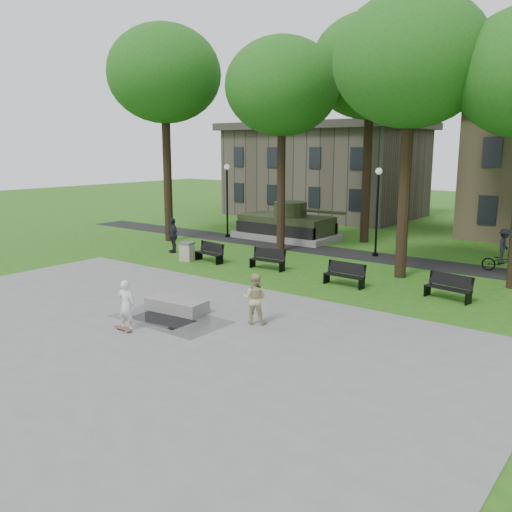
% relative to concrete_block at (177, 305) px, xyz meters
% --- Properties ---
extents(ground, '(120.00, 120.00, 0.00)m').
position_rel_concrete_block_xyz_m(ground, '(0.71, 1.40, -0.24)').
color(ground, '#1F5614').
rests_on(ground, ground).
extents(plaza, '(22.00, 16.00, 0.02)m').
position_rel_concrete_block_xyz_m(plaza, '(0.71, -3.60, -0.23)').
color(plaza, gray).
rests_on(plaza, ground).
extents(footpath, '(44.00, 2.60, 0.01)m').
position_rel_concrete_block_xyz_m(footpath, '(0.71, 13.40, -0.24)').
color(footpath, black).
rests_on(footpath, ground).
extents(building_left, '(15.00, 10.00, 7.20)m').
position_rel_concrete_block_xyz_m(building_left, '(-10.29, 27.90, 3.35)').
color(building_left, '#4C443D').
rests_on(building_left, ground).
extents(tree_0, '(6.80, 6.80, 12.97)m').
position_rel_concrete_block_xyz_m(tree_0, '(-11.29, 10.40, 9.78)').
color(tree_0, black).
rests_on(tree_0, ground).
extents(tree_1, '(6.20, 6.20, 11.63)m').
position_rel_concrete_block_xyz_m(tree_1, '(-3.79, 11.90, 8.71)').
color(tree_1, black).
rests_on(tree_1, ground).
extents(tree_2, '(6.60, 6.60, 12.16)m').
position_rel_concrete_block_xyz_m(tree_2, '(4.21, 9.90, 9.07)').
color(tree_2, black).
rests_on(tree_2, ground).
extents(tree_4, '(7.20, 7.20, 13.50)m').
position_rel_concrete_block_xyz_m(tree_4, '(-1.29, 17.40, 10.15)').
color(tree_4, black).
rests_on(tree_4, ground).
extents(lamp_left, '(0.36, 0.36, 4.73)m').
position_rel_concrete_block_xyz_m(lamp_left, '(-9.29, 13.70, 2.55)').
color(lamp_left, black).
rests_on(lamp_left, ground).
extents(lamp_mid, '(0.36, 0.36, 4.73)m').
position_rel_concrete_block_xyz_m(lamp_mid, '(1.21, 13.70, 2.55)').
color(lamp_mid, black).
rests_on(lamp_mid, ground).
extents(tank_monument, '(7.45, 3.40, 2.40)m').
position_rel_concrete_block_xyz_m(tank_monument, '(-5.74, 15.40, 0.61)').
color(tank_monument, gray).
rests_on(tank_monument, ground).
extents(puddle, '(2.20, 1.20, 0.00)m').
position_rel_concrete_block_xyz_m(puddle, '(0.28, -0.97, -0.22)').
color(puddle, black).
rests_on(puddle, plaza).
extents(concrete_block, '(2.29, 1.21, 0.45)m').
position_rel_concrete_block_xyz_m(concrete_block, '(0.00, 0.00, 0.00)').
color(concrete_block, gray).
rests_on(concrete_block, plaza).
extents(skateboard, '(0.79, 0.25, 0.07)m').
position_rel_concrete_block_xyz_m(skateboard, '(0.11, -2.50, -0.19)').
color(skateboard, brown).
rests_on(skateboard, plaza).
extents(skateboarder, '(0.68, 0.54, 1.63)m').
position_rel_concrete_block_xyz_m(skateboarder, '(0.13, -2.35, 0.59)').
color(skateboarder, silver).
rests_on(skateboarder, plaza).
extents(friend_watching, '(1.00, 0.90, 1.70)m').
position_rel_concrete_block_xyz_m(friend_watching, '(3.03, 0.64, 0.62)').
color(friend_watching, tan).
rests_on(friend_watching, plaza).
extents(pedestrian_walker, '(1.23, 0.89, 1.94)m').
position_rel_concrete_block_xyz_m(pedestrian_walker, '(-8.24, 7.78, 0.73)').
color(pedestrian_walker, '#20212B').
rests_on(pedestrian_walker, ground).
extents(cyclist, '(1.89, 1.08, 2.08)m').
position_rel_concrete_block_xyz_m(cyclist, '(7.65, 13.76, 0.61)').
color(cyclist, black).
rests_on(cyclist, ground).
extents(park_bench_0, '(1.85, 0.82, 1.00)m').
position_rel_concrete_block_xyz_m(park_bench_0, '(-4.89, 7.16, 0.28)').
color(park_bench_0, black).
rests_on(park_bench_0, ground).
extents(park_bench_1, '(1.82, 0.61, 1.00)m').
position_rel_concrete_block_xyz_m(park_bench_1, '(-1.50, 7.59, 0.28)').
color(park_bench_1, black).
rests_on(park_bench_1, ground).
extents(park_bench_2, '(1.82, 0.59, 1.00)m').
position_rel_concrete_block_xyz_m(park_bench_2, '(2.97, 6.99, 0.28)').
color(park_bench_2, black).
rests_on(park_bench_2, ground).
extents(park_bench_3, '(1.85, 0.83, 1.00)m').
position_rel_concrete_block_xyz_m(park_bench_3, '(7.17, 7.52, 0.28)').
color(park_bench_3, black).
rests_on(park_bench_3, ground).
extents(trash_bin, '(0.80, 0.80, 0.96)m').
position_rel_concrete_block_xyz_m(trash_bin, '(-6.03, 6.64, 0.24)').
color(trash_bin, '#B5AD95').
rests_on(trash_bin, ground).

